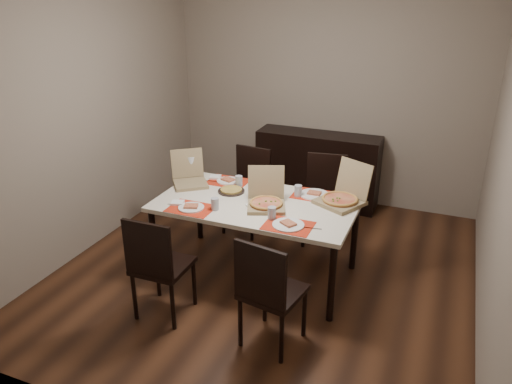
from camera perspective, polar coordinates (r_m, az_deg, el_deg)
ground at (r=4.93m, az=1.08°, el=-9.10°), size 3.80×4.00×0.02m
room_walls at (r=4.66m, az=3.21°, el=12.17°), size 3.84×4.02×2.62m
sideboard at (r=6.25m, az=7.01°, el=2.66°), size 1.50×0.40×0.90m
dining_table at (r=4.56m, az=0.00°, el=-1.93°), size 1.80×1.00×0.75m
chair_near_left at (r=4.13m, az=-11.19°, el=-8.02°), size 0.43×0.43×0.93m
chair_near_right at (r=3.74m, az=1.40°, el=-11.10°), size 0.49×0.49×0.93m
chair_far_left at (r=5.52m, az=-0.88°, el=0.69°), size 0.46×0.46×0.93m
chair_far_right at (r=5.35m, az=7.84°, el=-0.30°), size 0.48×0.48×0.93m
setting_near_left at (r=4.44m, az=-6.90°, el=-1.61°), size 0.48×0.30×0.11m
setting_near_right at (r=4.13m, az=3.22°, el=-3.42°), size 0.48×0.30×0.11m
setting_far_left at (r=4.97m, az=-3.07°, el=1.32°), size 0.44×0.30×0.11m
setting_far_right at (r=4.69m, az=6.22°, el=-0.18°), size 0.47×0.30×0.11m
napkin_loose at (r=4.44m, az=-0.23°, el=-1.59°), size 0.16×0.16×0.02m
pizza_box_center at (r=4.43m, az=1.16°, el=-1.00°), size 0.44×0.46×0.33m
pizza_box_right at (r=4.56m, az=9.83°, el=-0.61°), size 0.50×0.52×0.36m
pizza_box_left at (r=4.97m, az=-7.60°, el=1.58°), size 0.46×0.47×0.32m
faina_plate at (r=4.76m, az=-2.85°, el=0.18°), size 0.26×0.26×0.03m
dip_bowl at (r=4.65m, az=1.06°, el=-0.38°), size 0.12×0.12×0.03m
soda_bottle at (r=5.10m, az=-7.43°, el=2.84°), size 0.09×0.09×0.27m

